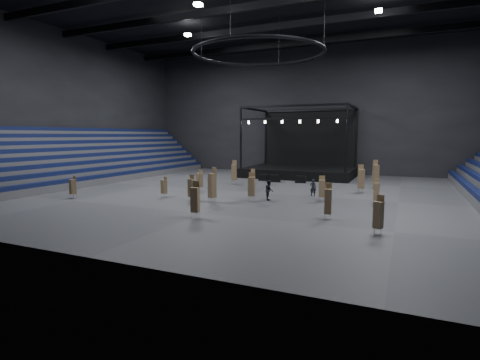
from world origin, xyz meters
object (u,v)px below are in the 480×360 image
at_px(stage, 301,165).
at_px(chair_stack_6, 200,180).
at_px(flight_case_mid, 275,178).
at_px(chair_stack_8, 376,191).
at_px(crew_member, 269,190).
at_px(chair_stack_3, 191,187).
at_px(flight_case_right, 301,179).
at_px(chair_stack_10, 212,187).
at_px(chair_stack_9, 212,185).
at_px(chair_stack_7, 252,179).
at_px(chair_stack_11, 234,172).
at_px(chair_stack_4, 252,186).
at_px(chair_stack_0, 328,201).
at_px(chair_stack_14, 378,214).
at_px(chair_stack_12, 361,178).
at_px(chair_stack_13, 73,186).
at_px(chair_stack_15, 376,174).
at_px(flight_case_left, 264,178).
at_px(man_center, 313,188).
at_px(chair_stack_2, 195,199).
at_px(chair_stack_5, 164,186).
at_px(chair_stack_1, 322,188).

height_order(stage, chair_stack_6, stage).
height_order(flight_case_mid, chair_stack_8, chair_stack_8).
bearing_deg(crew_member, chair_stack_3, 97.06).
bearing_deg(flight_case_right, chair_stack_10, -102.91).
xyz_separation_m(stage, chair_stack_9, (-1.50, -22.59, 0.02)).
xyz_separation_m(chair_stack_7, chair_stack_8, (12.15, -3.66, -0.04)).
distance_m(flight_case_mid, chair_stack_11, 5.28).
relative_size(chair_stack_8, chair_stack_9, 0.72).
bearing_deg(chair_stack_4, flight_case_right, 76.12).
bearing_deg(chair_stack_0, chair_stack_14, -45.88).
xyz_separation_m(flight_case_right, chair_stack_12, (7.21, -5.08, 1.00)).
bearing_deg(chair_stack_10, chair_stack_7, 87.18).
xyz_separation_m(chair_stack_13, chair_stack_14, (25.27, -1.92, 0.10)).
distance_m(chair_stack_0, chair_stack_9, 10.19).
bearing_deg(chair_stack_15, chair_stack_8, -109.48).
bearing_deg(chair_stack_15, chair_stack_0, -120.33).
bearing_deg(flight_case_left, chair_stack_9, -85.33).
height_order(stage, chair_stack_8, stage).
xyz_separation_m(flight_case_mid, flight_case_right, (3.04, 0.37, -0.01)).
bearing_deg(flight_case_right, chair_stack_9, -102.42).
bearing_deg(chair_stack_6, flight_case_left, 93.95).
xyz_separation_m(flight_case_left, chair_stack_3, (-0.71, -15.56, 0.76)).
distance_m(chair_stack_13, man_center, 21.29).
bearing_deg(chair_stack_13, chair_stack_2, 8.89).
bearing_deg(chair_stack_14, stage, 137.53).
relative_size(flight_case_left, chair_stack_8, 0.56).
bearing_deg(chair_stack_6, chair_stack_10, -31.81).
xyz_separation_m(chair_stack_5, chair_stack_13, (-6.98, -3.68, 0.06)).
xyz_separation_m(stage, chair_stack_3, (-3.47, -22.70, -0.30)).
distance_m(stage, crew_member, 19.86).
height_order(flight_case_left, chair_stack_7, chair_stack_7).
distance_m(stage, chair_stack_1, 19.79).
bearing_deg(stage, chair_stack_5, -106.71).
height_order(flight_case_left, chair_stack_9, chair_stack_9).
relative_size(chair_stack_4, chair_stack_13, 1.24).
xyz_separation_m(stage, chair_stack_15, (10.14, -9.02, 0.06)).
bearing_deg(chair_stack_14, chair_stack_7, 159.21).
relative_size(chair_stack_4, crew_member, 1.40).
bearing_deg(flight_case_mid, chair_stack_4, -79.61).
distance_m(flight_case_left, crew_member, 13.60).
height_order(stage, chair_stack_15, stage).
relative_size(flight_case_left, chair_stack_1, 0.54).
bearing_deg(flight_case_right, crew_member, -87.51).
distance_m(stage, man_center, 16.93).
distance_m(stage, chair_stack_8, 21.22).
xyz_separation_m(stage, chair_stack_6, (-5.59, -17.64, -0.33)).
relative_size(chair_stack_11, chair_stack_12, 1.00).
bearing_deg(man_center, flight_case_left, -50.49).
bearing_deg(chair_stack_7, flight_case_mid, 96.32).
xyz_separation_m(chair_stack_1, chair_stack_15, (3.50, 9.63, 0.36)).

